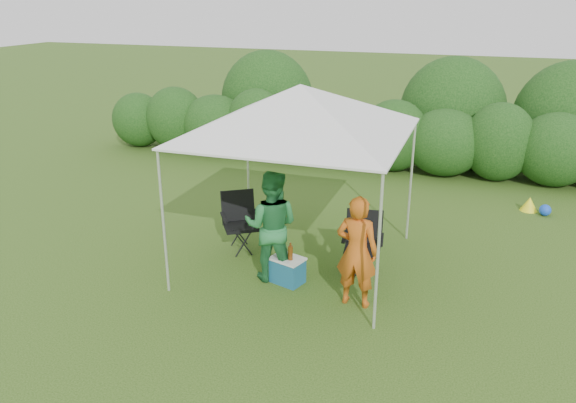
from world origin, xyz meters
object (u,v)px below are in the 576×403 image
(man, at_px, (357,252))
(cooler, at_px, (287,270))
(canopy, at_px, (300,110))
(chair_left, at_px, (240,217))
(chair_right, at_px, (363,239))
(woman, at_px, (271,226))

(man, relative_size, cooler, 2.84)
(canopy, bearing_deg, chair_left, 170.94)
(chair_right, relative_size, man, 0.61)
(canopy, relative_size, chair_left, 3.16)
(man, height_order, woman, woman)
(man, bearing_deg, woman, -10.57)
(chair_left, distance_m, woman, 1.23)
(chair_right, xyz_separation_m, woman, (-1.25, -0.62, 0.30))
(chair_right, bearing_deg, woman, -161.38)
(canopy, height_order, woman, canopy)
(man, bearing_deg, chair_right, -80.34)
(chair_left, xyz_separation_m, woman, (0.88, -0.81, 0.29))
(man, height_order, cooler, man)
(chair_right, xyz_separation_m, man, (0.11, -0.96, 0.24))
(canopy, bearing_deg, man, -40.75)
(canopy, distance_m, man, 2.24)
(chair_right, bearing_deg, man, -91.50)
(chair_left, bearing_deg, woman, -76.53)
(man, relative_size, woman, 0.94)
(woman, bearing_deg, chair_left, -51.76)
(canopy, relative_size, man, 1.95)
(chair_left, relative_size, cooler, 1.76)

